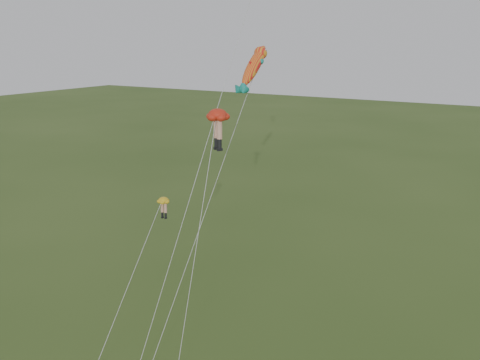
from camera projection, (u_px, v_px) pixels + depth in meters
The scene contains 3 objects.
legs_kite_red_mid at pixel (217, 124), 27.95m from camera, with size 1.77×4.82×15.47m.
legs_kite_yellow at pixel (160, 211), 35.36m from camera, with size 1.76×9.14×8.78m.
fish_kite at pixel (253, 67), 33.92m from camera, with size 1.96×11.65×18.86m.
Camera 1 is at (18.67, -20.98, 18.94)m, focal length 40.00 mm.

